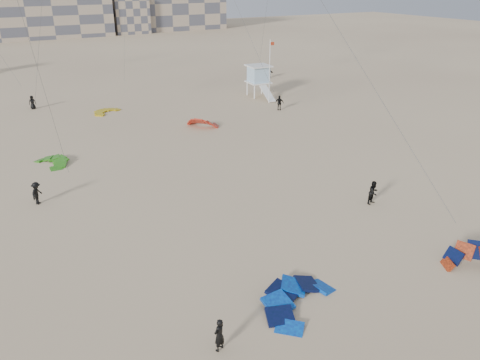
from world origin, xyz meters
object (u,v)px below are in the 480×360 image
kite_ground_blue (298,304)px  lifeguard_tower_near (258,81)px  kite_ground_orange (474,269)px  kitesurfer_main (219,335)px

kite_ground_blue → lifeguard_tower_near: (21.87, 40.38, 2.14)m
kite_ground_orange → kite_ground_blue: bearing=-147.0°
kitesurfer_main → lifeguard_tower_near: (26.93, 41.30, 1.30)m
kitesurfer_main → kite_ground_blue: bearing=165.9°
kite_ground_orange → lifeguard_tower_near: lifeguard_tower_near is taller
kite_ground_orange → kitesurfer_main: size_ratio=2.10×
lifeguard_tower_near → kitesurfer_main: bearing=-119.0°
kite_ground_orange → kitesurfer_main: kite_ground_orange is taller
kite_ground_blue → kitesurfer_main: (-5.06, -0.92, 0.85)m
kite_ground_blue → kite_ground_orange: (10.81, -2.41, 0.00)m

